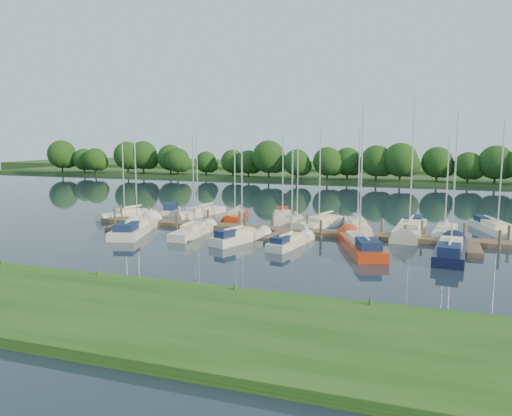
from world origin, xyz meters
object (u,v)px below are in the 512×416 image
(dock, at_px, (284,232))
(sailboat_n_5, at_px, (297,223))
(motorboat, at_px, (171,212))
(sailboat_n_0, at_px, (127,215))
(sailboat_s_2, at_px, (239,238))

(dock, relative_size, sailboat_n_5, 4.80)
(motorboat, xyz_separation_m, sailboat_n_5, (15.55, -1.92, -0.08))
(sailboat_n_0, distance_m, sailboat_n_5, 19.33)
(sailboat_n_5, xyz_separation_m, sailboat_s_2, (-2.62, -9.44, 0.07))
(sailboat_n_5, relative_size, sailboat_s_2, 0.95)
(dock, bearing_deg, sailboat_n_0, 169.98)
(dock, height_order, sailboat_n_5, sailboat_n_5)
(dock, bearing_deg, motorboat, 156.80)
(dock, height_order, sailboat_n_0, sailboat_n_0)
(dock, distance_m, sailboat_n_0, 19.60)
(sailboat_n_5, bearing_deg, motorboat, -28.35)
(motorboat, distance_m, sailboat_n_5, 15.67)
(sailboat_n_0, xyz_separation_m, sailboat_s_2, (16.67, -8.11, 0.06))
(sailboat_n_0, relative_size, sailboat_n_5, 1.03)
(motorboat, height_order, sailboat_s_2, sailboat_s_2)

